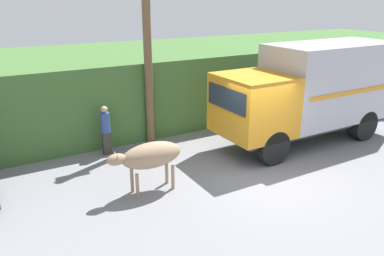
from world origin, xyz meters
name	(u,v)px	position (x,y,z in m)	size (l,w,h in m)	color
ground_plane	(261,174)	(0.00, 0.00, 0.00)	(60.00, 60.00, 0.00)	gray
hillside_embankment	(153,80)	(0.00, 7.50, 1.38)	(32.00, 6.86, 2.75)	#426B33
cargo_truck	(313,90)	(3.20, 1.29, 1.85)	(6.79, 2.25, 3.38)	#2D2D2D
brown_cow	(150,156)	(-3.19, 0.66, 1.00)	(2.00, 0.68, 1.35)	#9E7F60
pedestrian_on_hill	(106,128)	(-3.42, 3.63, 0.90)	(0.31, 0.31, 1.62)	#38332D
utility_pole	(148,58)	(-1.75, 3.90, 2.97)	(0.90, 0.27, 5.76)	brown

